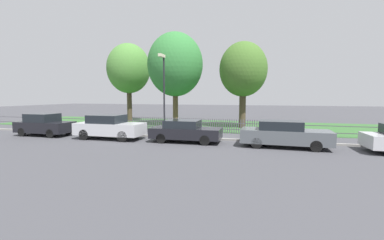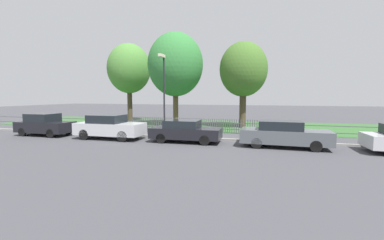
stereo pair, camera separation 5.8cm
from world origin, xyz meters
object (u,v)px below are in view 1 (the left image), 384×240
(covered_motorcycle, at_px, (186,125))
(tree_behind_motorcycle, at_px, (175,65))
(parked_car_silver_hatchback, at_px, (45,125))
(tree_mid_park, at_px, (243,70))
(parked_car_navy_estate, at_px, (185,131))
(street_lamp, at_px, (163,85))
(parked_car_red_compact, at_px, (284,134))
(tree_nearest_kerb, at_px, (129,69))
(parked_car_black_saloon, at_px, (109,127))

(covered_motorcycle, distance_m, tree_behind_motorcycle, 7.07)
(parked_car_silver_hatchback, height_order, tree_mid_park, tree_mid_park)
(parked_car_silver_hatchback, xyz_separation_m, covered_motorcycle, (9.09, 3.26, -0.11))
(parked_car_navy_estate, bearing_deg, street_lamp, 140.05)
(parked_car_navy_estate, relative_size, parked_car_red_compact, 0.91)
(parked_car_silver_hatchback, relative_size, covered_motorcycle, 1.80)
(parked_car_navy_estate, xyz_separation_m, parked_car_red_compact, (5.45, -0.08, 0.05))
(parked_car_navy_estate, height_order, tree_nearest_kerb, tree_nearest_kerb)
(parked_car_black_saloon, relative_size, tree_nearest_kerb, 0.53)
(parked_car_silver_hatchback, distance_m, covered_motorcycle, 9.66)
(parked_car_red_compact, xyz_separation_m, covered_motorcycle, (-6.37, 3.18, -0.08))
(parked_car_red_compact, distance_m, tree_behind_motorcycle, 12.63)
(tree_nearest_kerb, bearing_deg, covered_motorcycle, -40.06)
(parked_car_silver_hatchback, relative_size, parked_car_red_compact, 0.83)
(parked_car_silver_hatchback, height_order, covered_motorcycle, parked_car_silver_hatchback)
(parked_car_navy_estate, distance_m, street_lamp, 3.73)
(parked_car_red_compact, xyz_separation_m, street_lamp, (-7.42, 1.66, 2.69))
(covered_motorcycle, bearing_deg, tree_nearest_kerb, 143.47)
(covered_motorcycle, xyz_separation_m, street_lamp, (-1.05, -1.52, 2.77))
(parked_car_silver_hatchback, height_order, parked_car_red_compact, parked_car_silver_hatchback)
(parked_car_silver_hatchback, distance_m, tree_mid_park, 15.57)
(parked_car_black_saloon, xyz_separation_m, street_lamp, (2.96, 1.79, 2.63))
(tree_mid_park, distance_m, street_lamp, 7.94)
(tree_behind_motorcycle, bearing_deg, covered_motorcycle, -62.88)
(tree_behind_motorcycle, xyz_separation_m, street_lamp, (1.31, -6.12, -2.06))
(covered_motorcycle, height_order, tree_behind_motorcycle, tree_behind_motorcycle)
(tree_nearest_kerb, bearing_deg, tree_behind_motorcycle, -21.87)
(tree_nearest_kerb, distance_m, street_lamp, 11.40)
(parked_car_silver_hatchback, relative_size, tree_behind_motorcycle, 0.45)
(parked_car_silver_hatchback, relative_size, parked_car_navy_estate, 0.91)
(parked_car_black_saloon, xyz_separation_m, covered_motorcycle, (4.01, 3.31, -0.14))
(tree_nearest_kerb, bearing_deg, street_lamp, -49.51)
(parked_car_black_saloon, distance_m, covered_motorcycle, 5.20)
(covered_motorcycle, xyz_separation_m, tree_behind_motorcycle, (-2.36, 4.60, 4.83))
(covered_motorcycle, bearing_deg, tree_mid_park, 56.32)
(parked_car_black_saloon, distance_m, tree_nearest_kerb, 12.13)
(tree_mid_park, bearing_deg, street_lamp, -126.57)
(tree_nearest_kerb, relative_size, street_lamp, 1.51)
(covered_motorcycle, relative_size, tree_behind_motorcycle, 0.25)
(parked_car_navy_estate, relative_size, tree_mid_park, 0.57)
(tree_mid_park, bearing_deg, parked_car_red_compact, -70.71)
(parked_car_silver_hatchback, bearing_deg, covered_motorcycle, 20.03)
(tree_mid_park, xyz_separation_m, street_lamp, (-4.65, -6.26, -1.47))
(parked_car_navy_estate, bearing_deg, parked_car_black_saloon, -178.78)
(parked_car_silver_hatchback, xyz_separation_m, parked_car_navy_estate, (10.01, 0.16, -0.08))
(tree_mid_park, relative_size, street_lamp, 1.34)
(parked_car_silver_hatchback, distance_m, tree_behind_motorcycle, 11.38)
(parked_car_black_saloon, distance_m, tree_mid_park, 11.81)
(parked_car_black_saloon, distance_m, street_lamp, 4.34)
(covered_motorcycle, relative_size, tree_nearest_kerb, 0.26)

